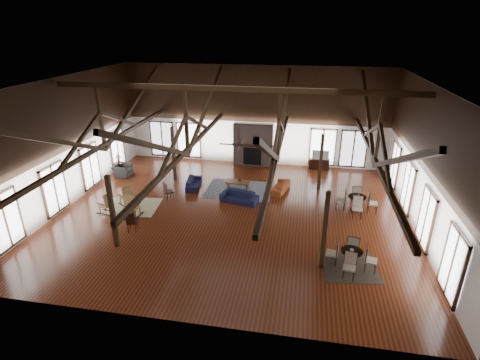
% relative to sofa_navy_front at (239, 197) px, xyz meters
% --- Properties ---
extents(floor, '(16.00, 16.00, 0.00)m').
position_rel_sofa_navy_front_xyz_m(floor, '(-0.10, -1.30, -0.27)').
color(floor, maroon).
rests_on(floor, ground).
extents(ceiling, '(16.00, 14.00, 0.02)m').
position_rel_sofa_navy_front_xyz_m(ceiling, '(-0.10, -1.30, 5.73)').
color(ceiling, black).
rests_on(ceiling, wall_back).
extents(wall_back, '(16.00, 0.02, 6.00)m').
position_rel_sofa_navy_front_xyz_m(wall_back, '(-0.10, 5.70, 2.73)').
color(wall_back, white).
rests_on(wall_back, floor).
extents(wall_front, '(16.00, 0.02, 6.00)m').
position_rel_sofa_navy_front_xyz_m(wall_front, '(-0.10, -8.30, 2.73)').
color(wall_front, white).
rests_on(wall_front, floor).
extents(wall_left, '(0.02, 14.00, 6.00)m').
position_rel_sofa_navy_front_xyz_m(wall_left, '(-8.10, -1.30, 2.73)').
color(wall_left, white).
rests_on(wall_left, floor).
extents(wall_right, '(0.02, 14.00, 6.00)m').
position_rel_sofa_navy_front_xyz_m(wall_right, '(7.90, -1.30, 2.73)').
color(wall_right, white).
rests_on(wall_right, floor).
extents(roof_truss, '(15.60, 14.07, 3.14)m').
position_rel_sofa_navy_front_xyz_m(roof_truss, '(-0.10, -1.30, 3.76)').
color(roof_truss, black).
rests_on(roof_truss, wall_back).
extents(post_grid, '(8.16, 7.16, 3.05)m').
position_rel_sofa_navy_front_xyz_m(post_grid, '(-0.10, -1.30, 1.25)').
color(post_grid, black).
rests_on(post_grid, floor).
extents(fireplace, '(2.50, 0.69, 2.60)m').
position_rel_sofa_navy_front_xyz_m(fireplace, '(-0.10, 5.37, 1.02)').
color(fireplace, '#77625A').
rests_on(fireplace, floor).
extents(ceiling_fan, '(1.60, 1.60, 0.75)m').
position_rel_sofa_navy_front_xyz_m(ceiling_fan, '(0.40, -2.30, 3.46)').
color(ceiling_fan, black).
rests_on(ceiling_fan, roof_truss).
extents(sofa_navy_front, '(1.99, 1.17, 0.55)m').
position_rel_sofa_navy_front_xyz_m(sofa_navy_front, '(0.00, 0.00, 0.00)').
color(sofa_navy_front, '#151A3C').
rests_on(sofa_navy_front, floor).
extents(sofa_navy_left, '(1.74, 0.86, 0.49)m').
position_rel_sofa_navy_front_xyz_m(sofa_navy_left, '(-2.75, 1.35, -0.03)').
color(sofa_navy_left, '#15153A').
rests_on(sofa_navy_left, floor).
extents(sofa_orange, '(1.84, 1.06, 0.50)m').
position_rel_sofa_navy_front_xyz_m(sofa_orange, '(1.88, 1.66, -0.02)').
color(sofa_orange, '#9A461D').
rests_on(sofa_orange, floor).
extents(coffee_table, '(1.27, 0.72, 0.47)m').
position_rel_sofa_navy_front_xyz_m(coffee_table, '(-0.35, 1.45, 0.14)').
color(coffee_table, brown).
rests_on(coffee_table, floor).
extents(vase, '(0.19, 0.19, 0.19)m').
position_rel_sofa_navy_front_xyz_m(vase, '(-0.25, 1.51, 0.29)').
color(vase, '#B2B2B2').
rests_on(vase, coffee_table).
extents(armchair, '(1.05, 0.93, 0.66)m').
position_rel_sofa_navy_front_xyz_m(armchair, '(-7.30, 2.22, 0.06)').
color(armchair, '#2D2D30').
rests_on(armchair, floor).
extents(side_table_lamp, '(0.48, 0.48, 1.22)m').
position_rel_sofa_navy_front_xyz_m(side_table_lamp, '(-7.70, 2.60, 0.19)').
color(side_table_lamp, black).
rests_on(side_table_lamp, floor).
extents(rocking_chair_a, '(0.92, 0.83, 1.06)m').
position_rel_sofa_navy_front_xyz_m(rocking_chair_a, '(-5.30, -1.38, 0.23)').
color(rocking_chair_a, olive).
rests_on(rocking_chair_a, floor).
extents(rocking_chair_b, '(0.58, 0.95, 1.17)m').
position_rel_sofa_navy_front_xyz_m(rocking_chair_b, '(-4.52, -2.47, 0.28)').
color(rocking_chair_b, olive).
rests_on(rocking_chair_b, floor).
extents(rocking_chair_c, '(0.85, 0.56, 1.00)m').
position_rel_sofa_navy_front_xyz_m(rocking_chair_c, '(-5.85, -2.28, 0.20)').
color(rocking_chair_c, olive).
rests_on(rocking_chair_c, floor).
extents(side_chair_a, '(0.57, 0.57, 0.96)m').
position_rel_sofa_navy_front_xyz_m(side_chair_a, '(-3.58, -0.46, 0.28)').
color(side_chair_a, black).
rests_on(side_chair_a, floor).
extents(side_chair_b, '(0.44, 0.44, 0.92)m').
position_rel_sofa_navy_front_xyz_m(side_chair_b, '(-3.97, -3.65, 0.26)').
color(side_chair_b, black).
rests_on(side_chair_b, floor).
extents(cafe_table_near, '(1.85, 1.85, 0.95)m').
position_rel_sofa_navy_front_xyz_m(cafe_table_near, '(4.95, -4.57, 0.20)').
color(cafe_table_near, black).
rests_on(cafe_table_near, floor).
extents(cafe_table_far, '(1.94, 1.94, 1.00)m').
position_rel_sofa_navy_front_xyz_m(cafe_table_far, '(5.62, 0.07, 0.23)').
color(cafe_table_far, black).
rests_on(cafe_table_far, floor).
extents(cup_near, '(0.15, 0.15, 0.11)m').
position_rel_sofa_navy_front_xyz_m(cup_near, '(4.93, -4.64, 0.46)').
color(cup_near, '#B2B2B2').
rests_on(cup_near, cafe_table_near).
extents(cup_far, '(0.14, 0.14, 0.10)m').
position_rel_sofa_navy_front_xyz_m(cup_far, '(5.66, 0.00, 0.50)').
color(cup_far, '#B2B2B2').
rests_on(cup_far, cafe_table_far).
extents(tv_console, '(1.19, 0.45, 0.60)m').
position_rel_sofa_navy_front_xyz_m(tv_console, '(3.97, 5.45, 0.02)').
color(tv_console, black).
rests_on(tv_console, floor).
extents(television, '(1.00, 0.18, 0.57)m').
position_rel_sofa_navy_front_xyz_m(television, '(4.02, 5.45, 0.61)').
color(television, '#B2B2B2').
rests_on(television, tv_console).
extents(rug_tan, '(2.74, 2.25, 0.01)m').
position_rel_sofa_navy_front_xyz_m(rug_tan, '(-5.06, -1.44, -0.27)').
color(rug_tan, '#C1B186').
rests_on(rug_tan, floor).
extents(rug_navy, '(3.47, 2.61, 0.01)m').
position_rel_sofa_navy_front_xyz_m(rug_navy, '(-0.25, 1.41, -0.27)').
color(rug_navy, '#1C284F').
rests_on(rug_navy, floor).
extents(rug_dark, '(2.22, 2.06, 0.01)m').
position_rel_sofa_navy_front_xyz_m(rug_dark, '(4.92, -4.65, -0.27)').
color(rug_dark, black).
rests_on(rug_dark, floor).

